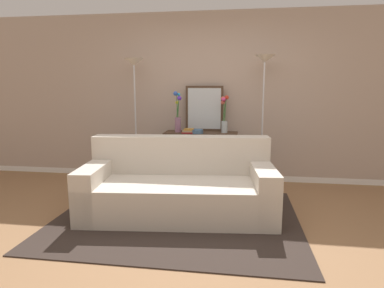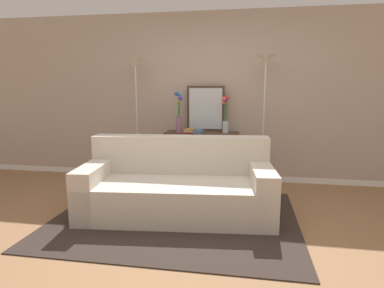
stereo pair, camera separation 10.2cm
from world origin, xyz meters
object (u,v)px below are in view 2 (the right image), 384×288
(floor_lamp_left, at_px, (136,86))
(fruit_bowl, at_px, (198,131))
(book_row_under_console, at_px, (184,179))
(console_table, at_px, (202,149))
(book_stack, at_px, (189,131))
(couch, at_px, (178,188))
(floor_lamp_right, at_px, (265,85))
(wall_mirror, at_px, (206,109))
(vase_tall_flowers, at_px, (179,116))
(vase_short_flowers, at_px, (225,114))

(floor_lamp_left, relative_size, fruit_bowl, 10.59)
(floor_lamp_left, height_order, book_row_under_console, floor_lamp_left)
(console_table, bearing_deg, book_stack, -144.27)
(console_table, bearing_deg, floor_lamp_left, -176.09)
(floor_lamp_left, distance_m, book_stack, 1.06)
(couch, xyz_separation_m, fruit_bowl, (0.07, 1.12, 0.52))
(floor_lamp_right, bearing_deg, wall_mirror, 165.06)
(couch, distance_m, floor_lamp_left, 1.89)
(couch, bearing_deg, floor_lamp_right, 49.33)
(vase_tall_flowers, height_order, vase_short_flowers, vase_tall_flowers)
(vase_short_flowers, xyz_separation_m, book_row_under_console, (-0.63, -0.01, -1.02))
(vase_short_flowers, relative_size, book_stack, 3.06)
(floor_lamp_left, height_order, wall_mirror, floor_lamp_left)
(floor_lamp_right, bearing_deg, couch, -130.67)
(console_table, distance_m, book_row_under_console, 0.57)
(couch, xyz_separation_m, vase_tall_flowers, (-0.24, 1.24, 0.74))
(couch, height_order, vase_short_flowers, vase_short_flowers)
(vase_short_flowers, relative_size, book_row_under_console, 1.68)
(vase_short_flowers, distance_m, fruit_bowl, 0.48)
(vase_short_flowers, distance_m, book_stack, 0.60)
(couch, distance_m, vase_short_flowers, 1.55)
(vase_tall_flowers, bearing_deg, floor_lamp_right, -2.68)
(console_table, bearing_deg, vase_tall_flowers, -178.45)
(fruit_bowl, distance_m, book_row_under_console, 0.82)
(fruit_bowl, bearing_deg, wall_mirror, 76.08)
(console_table, relative_size, vase_tall_flowers, 1.80)
(wall_mirror, relative_size, vase_tall_flowers, 1.13)
(console_table, xyz_separation_m, floor_lamp_right, (0.90, -0.07, 0.96))
(couch, distance_m, vase_tall_flowers, 1.46)
(wall_mirror, relative_size, vase_short_flowers, 1.25)
(couch, xyz_separation_m, vase_short_flowers, (0.46, 1.26, 0.77))
(floor_lamp_right, bearing_deg, floor_lamp_left, 180.00)
(console_table, relative_size, book_row_under_console, 3.35)
(vase_tall_flowers, bearing_deg, fruit_bowl, -20.46)
(couch, height_order, console_table, couch)
(vase_tall_flowers, bearing_deg, couch, -78.84)
(book_row_under_console, bearing_deg, vase_tall_flowers, -172.17)
(couch, relative_size, vase_short_flowers, 4.05)
(vase_tall_flowers, distance_m, book_stack, 0.30)
(floor_lamp_right, distance_m, vase_short_flowers, 0.71)
(floor_lamp_left, xyz_separation_m, floor_lamp_right, (1.90, -0.00, 0.02))
(wall_mirror, distance_m, vase_short_flowers, 0.36)
(console_table, relative_size, floor_lamp_left, 0.58)
(floor_lamp_right, relative_size, wall_mirror, 2.76)
(book_row_under_console, bearing_deg, floor_lamp_left, -174.54)
(floor_lamp_left, xyz_separation_m, vase_tall_flowers, (0.65, 0.06, -0.44))
(couch, xyz_separation_m, floor_lamp_left, (-0.89, 1.18, 1.18))
(couch, distance_m, book_stack, 1.24)
(wall_mirror, bearing_deg, book_row_under_console, -152.50)
(wall_mirror, bearing_deg, book_stack, -125.41)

